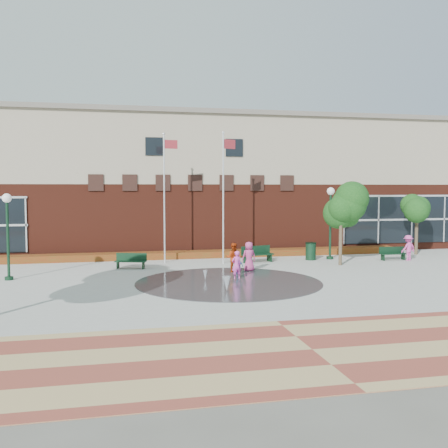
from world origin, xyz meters
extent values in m
plane|color=#666056|center=(0.00, 0.00, 0.00)|extent=(120.00, 120.00, 0.00)
cube|color=#A8A8A0|center=(0.00, 4.00, 0.00)|extent=(46.00, 18.00, 0.01)
cube|color=#964131|center=(0.00, -7.00, 0.00)|extent=(46.00, 6.00, 0.01)
cylinder|color=#383A3D|center=(0.00, 3.00, 0.00)|extent=(8.40, 8.40, 0.01)
cube|color=#592216|center=(0.00, 17.50, 2.25)|extent=(44.00, 10.00, 4.50)
cube|color=tan|center=(0.00, 17.50, 6.75)|extent=(44.00, 10.00, 4.50)
cube|color=slate|center=(0.00, 17.50, 9.05)|extent=(44.40, 10.40, 0.30)
cube|color=black|center=(15.00, 12.48, 2.11)|extent=(10.00, 0.12, 3.19)
cube|color=black|center=(-2.50, 12.48, 6.79)|extent=(1.10, 0.10, 1.10)
cube|color=black|center=(2.50, 12.48, 6.79)|extent=(1.10, 0.10, 1.10)
cube|color=#AB080B|center=(0.00, 11.60, 0.00)|extent=(26.00, 1.20, 0.40)
cylinder|color=white|center=(-2.18, 9.89, 3.63)|extent=(0.09, 0.09, 7.26)
sphere|color=white|center=(-2.18, 9.89, 7.31)|extent=(0.14, 0.14, 0.14)
cube|color=maroon|center=(-1.79, 9.95, 6.73)|extent=(0.79, 0.15, 0.49)
cylinder|color=white|center=(1.02, 8.89, 3.65)|extent=(0.09, 0.09, 7.29)
sphere|color=white|center=(1.02, 8.89, 7.34)|extent=(0.15, 0.15, 0.15)
cube|color=maroon|center=(1.40, 9.07, 6.73)|extent=(0.77, 0.36, 0.51)
cylinder|color=#10311C|center=(-9.82, 5.83, 1.81)|extent=(0.13, 0.13, 3.62)
cylinder|color=#10311C|center=(-9.82, 5.83, 0.09)|extent=(0.38, 0.38, 0.17)
sphere|color=white|center=(-9.82, 5.83, 3.81)|extent=(0.43, 0.43, 0.43)
cylinder|color=#10311C|center=(7.63, 9.26, 1.94)|extent=(0.14, 0.14, 3.87)
cylinder|color=#10311C|center=(7.63, 9.26, 0.09)|extent=(0.41, 0.41, 0.18)
sphere|color=white|center=(7.63, 9.26, 4.08)|extent=(0.46, 0.46, 0.46)
cube|color=#10311C|center=(-4.17, 8.04, 0.41)|extent=(1.70, 0.90, 0.05)
cube|color=#10311C|center=(-4.11, 8.23, 0.62)|extent=(1.59, 0.51, 0.41)
cube|color=#10311C|center=(3.02, 8.81, 0.48)|extent=(1.97, 1.01, 0.06)
cube|color=#10311C|center=(2.96, 9.04, 0.72)|extent=(1.85, 0.55, 0.48)
cube|color=#10311C|center=(11.10, 8.06, 0.39)|extent=(1.59, 0.47, 0.05)
cube|color=#10311C|center=(11.10, 8.25, 0.60)|extent=(1.58, 0.08, 0.39)
cylinder|color=#10311C|center=(6.39, 9.20, 0.50)|extent=(0.61, 0.61, 1.01)
cylinder|color=black|center=(6.39, 9.20, 1.03)|extent=(0.65, 0.65, 0.06)
cylinder|color=#483928|center=(7.21, 6.90, 1.37)|extent=(0.19, 0.19, 2.74)
cylinder|color=#483928|center=(13.90, 10.10, 1.16)|extent=(0.20, 0.20, 2.32)
cone|color=white|center=(-0.54, 0.96, 0.00)|extent=(0.32, 0.32, 0.63)
cone|color=white|center=(-0.94, 3.75, 0.00)|extent=(0.20, 0.20, 0.46)
imported|color=#E74ABA|center=(0.57, 3.87, 0.67)|extent=(0.55, 0.43, 1.34)
imported|color=#AB310C|center=(0.85, 5.74, 0.76)|extent=(0.89, 0.79, 1.52)
imported|color=#C43D7F|center=(1.74, 5.97, 0.76)|extent=(0.81, 0.60, 1.53)
imported|color=#234EA7|center=(0.95, 5.00, 0.44)|extent=(0.52, 0.52, 0.89)
imported|color=#DC47A1|center=(11.91, 7.78, 0.76)|extent=(1.09, 0.79, 1.51)
camera|label=1|loc=(-5.17, -19.79, 4.30)|focal=42.00mm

